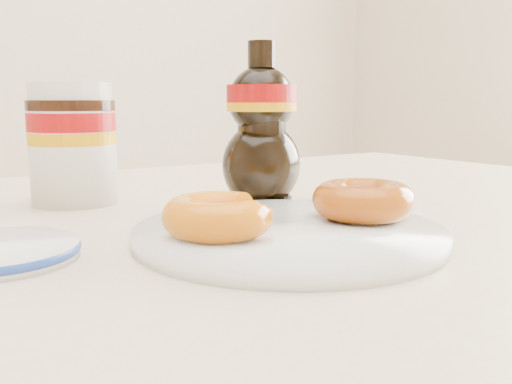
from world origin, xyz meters
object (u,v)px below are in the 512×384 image
donut_bitten (218,216)px  donut_whole (363,200)px  syrup_bottle (262,124)px  dining_table (186,308)px  nutella_jar (72,139)px  plate (289,233)px

donut_bitten → donut_whole: bearing=-26.1°
donut_whole → syrup_bottle: size_ratio=0.50×
donut_bitten → donut_whole: size_ratio=0.96×
dining_table → donut_whole: size_ratio=15.47×
dining_table → nutella_jar: nutella_jar is taller
dining_table → plate: bearing=-67.5°
plate → donut_bitten: bearing=174.7°
dining_table → syrup_bottle: bearing=23.7°
donut_whole → nutella_jar: (-0.17, 0.29, 0.04)m
donut_whole → nutella_jar: bearing=121.3°
nutella_jar → dining_table: bearing=-72.6°
plate → donut_whole: size_ratio=2.86×
nutella_jar → donut_bitten: bearing=-83.0°
donut_bitten → nutella_jar: (-0.03, 0.27, 0.05)m
plate → nutella_jar: size_ratio=1.90×
nutella_jar → plate: bearing=-70.6°
nutella_jar → syrup_bottle: syrup_bottle is taller
donut_bitten → syrup_bottle: bearing=26.6°
dining_table → donut_bitten: (-0.02, -0.10, 0.11)m
plate → syrup_bottle: syrup_bottle is taller
plate → donut_bitten: donut_bitten is taller
syrup_bottle → donut_bitten: bearing=-133.1°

